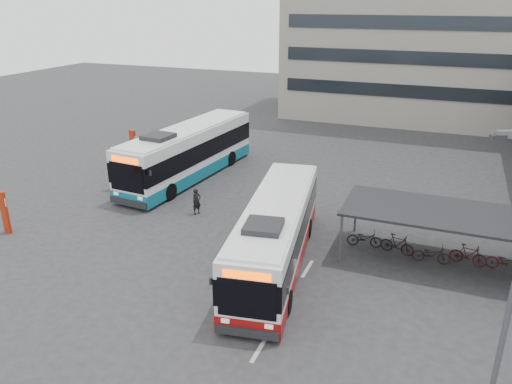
% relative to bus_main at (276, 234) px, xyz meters
% --- Properties ---
extents(ground, '(120.00, 120.00, 0.00)m').
position_rel_bus_main_xyz_m(ground, '(-0.99, 0.14, -1.58)').
color(ground, '#28282B').
rests_on(ground, ground).
extents(bike_shelter, '(10.00, 4.00, 2.54)m').
position_rel_bus_main_xyz_m(bike_shelter, '(7.48, 3.14, -0.14)').
color(bike_shelter, '#595B60').
rests_on(bike_shelter, ground).
extents(road_markings, '(0.15, 7.60, 0.01)m').
position_rel_bus_main_xyz_m(road_markings, '(1.51, -2.86, -1.57)').
color(road_markings, beige).
rests_on(road_markings, ground).
extents(bus_main, '(4.33, 11.74, 3.40)m').
position_rel_bus_main_xyz_m(bus_main, '(0.00, 0.00, 0.00)').
color(bus_main, white).
rests_on(bus_main, ground).
extents(bus_teal, '(3.80, 12.97, 3.78)m').
position_rel_bus_main_xyz_m(bus_teal, '(-9.66, 9.30, 0.18)').
color(bus_teal, white).
rests_on(bus_teal, ground).
extents(pedestrian, '(0.58, 0.67, 1.54)m').
position_rel_bus_main_xyz_m(pedestrian, '(-6.16, 3.84, -0.81)').
color(pedestrian, black).
rests_on(pedestrian, ground).
extents(sign_totem_south, '(0.51, 0.23, 2.34)m').
position_rel_bus_main_xyz_m(sign_totem_south, '(-14.28, -2.07, -0.37)').
color(sign_totem_south, '#9A2109').
rests_on(sign_totem_south, ground).
extents(sign_totem_mid, '(0.60, 0.23, 2.75)m').
position_rel_bus_main_xyz_m(sign_totem_mid, '(-12.81, 5.36, -0.16)').
color(sign_totem_mid, '#9A2109').
rests_on(sign_totem_mid, ground).
extents(sign_totem_north, '(0.58, 0.35, 2.78)m').
position_rel_bus_main_xyz_m(sign_totem_north, '(-14.44, 9.73, -0.15)').
color(sign_totem_north, '#9A2109').
rests_on(sign_totem_north, ground).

